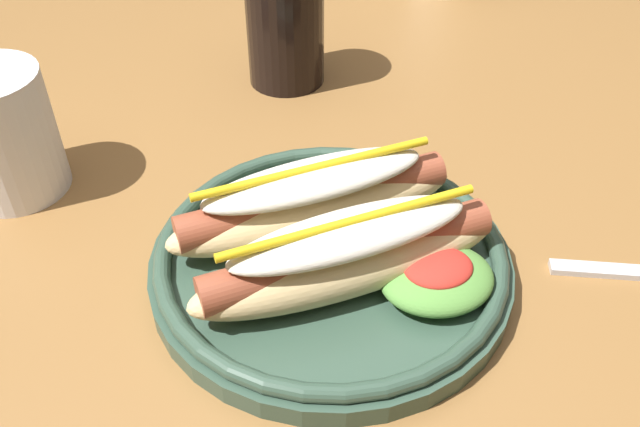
# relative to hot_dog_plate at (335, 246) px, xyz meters

# --- Properties ---
(dining_table) EXTENTS (1.29, 1.03, 0.74)m
(dining_table) POSITION_rel_hot_dog_plate_xyz_m (-0.06, 0.11, -0.12)
(dining_table) COLOR olive
(dining_table) RESTS_ON ground_plane
(hot_dog_plate) EXTENTS (0.25, 0.25, 0.08)m
(hot_dog_plate) POSITION_rel_hot_dog_plate_xyz_m (0.00, 0.00, 0.00)
(hot_dog_plate) COLOR #334C3D
(hot_dog_plate) RESTS_ON dining_table
(soda_cup) EXTENTS (0.08, 0.08, 0.13)m
(soda_cup) POSITION_rel_hot_dog_plate_xyz_m (0.03, 0.28, 0.04)
(soda_cup) COLOR black
(soda_cup) RESTS_ON dining_table
(extra_cup) EXTENTS (0.08, 0.08, 0.10)m
(extra_cup) POSITION_rel_hot_dog_plate_xyz_m (-0.23, 0.16, 0.03)
(extra_cup) COLOR white
(extra_cup) RESTS_ON dining_table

